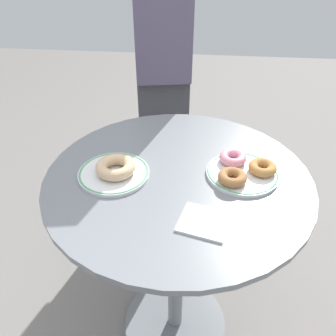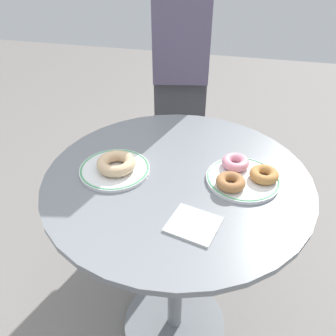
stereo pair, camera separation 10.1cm
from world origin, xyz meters
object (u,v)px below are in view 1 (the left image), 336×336
Objects in this scene: paper_napkin at (204,222)px; person_figure at (161,68)px; plate_right at (242,173)px; donut_glazed at (116,167)px; donut_pink_frosted at (233,158)px; donut_old_fashioned at (263,167)px; donut_cinnamon at (232,177)px; plate_left at (114,173)px; cafe_table at (177,235)px.

paper_napkin is 0.96m from person_figure.
person_figure is (-0.32, 0.73, 0.03)m from plate_right.
plate_right is 0.36m from donut_glazed.
person_figure is (-0.30, 0.68, 0.01)m from donut_pink_frosted.
donut_pink_frosted is at bearing 152.82° from donut_old_fashioned.
donut_glazed is 0.42m from donut_old_fashioned.
donut_cinnamon is at bearing -69.52° from person_figure.
plate_left is 0.37m from plate_right.
donut_old_fashioned is at bearing 6.02° from plate_left.
donut_pink_frosted is (0.33, 0.09, -0.00)m from donut_glazed.
plate_left is at bearing 147.20° from paper_napkin.
paper_napkin reaches higher than cafe_table.
donut_pink_frosted is 0.10m from donut_cinnamon.
paper_napkin is at bearing -77.00° from person_figure.
plate_right is at bearing 5.67° from plate_left.
paper_napkin is at bearing -117.36° from plate_right.
person_figure is at bearing 117.64° from donut_old_fashioned.
donut_glazed is 0.77m from person_figure.
donut_pink_frosted is (-0.08, 0.04, 0.00)m from donut_old_fashioned.
plate_left is 2.56× the size of donut_cinnamon.
donut_glazed is at bearing -165.34° from donut_pink_frosted.
donut_cinnamon is (-0.01, -0.10, 0.00)m from donut_pink_frosted.
plate_right is 2.59× the size of donut_old_fashioned.
donut_pink_frosted is 0.74m from person_figure.
person_figure reaches higher than donut_old_fashioned.
person_figure is (-0.14, 0.75, 0.29)m from cafe_table.
plate_right reaches higher than paper_napkin.
donut_old_fashioned is at bearing 52.77° from paper_napkin.
donut_pink_frosted reaches higher than cafe_table.
donut_old_fashioned is (0.24, 0.03, 0.27)m from cafe_table.
cafe_table is 6.63× the size of paper_napkin.
donut_old_fashioned reaches higher than paper_napkin.
donut_pink_frosted is (0.16, 0.07, 0.27)m from cafe_table.
plate_right reaches higher than cafe_table.
donut_old_fashioned is 0.27m from paper_napkin.
donut_old_fashioned is (0.42, 0.05, -0.00)m from donut_glazed.
donut_old_fashioned and donut_cinnamon have the same top height.
person_figure reaches higher than paper_napkin.
plate_left reaches higher than cafe_table.
donut_old_fashioned is 0.10m from donut_cinnamon.
donut_old_fashioned is 0.09m from donut_pink_frosted.
donut_cinnamon is 0.05× the size of person_figure.
plate_left is 0.35m from donut_pink_frosted.
paper_napkin is (-0.08, -0.25, -0.02)m from donut_pink_frosted.
person_figure is at bearing 87.11° from donut_glazed.
donut_cinnamon is (-0.09, -0.05, 0.00)m from donut_old_fashioned.
donut_glazed is at bearing -174.62° from cafe_table.
plate_left reaches higher than paper_napkin.
cafe_table is at bearing 112.86° from paper_napkin.
cafe_table is 0.81m from person_figure.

